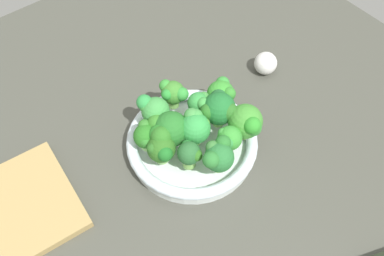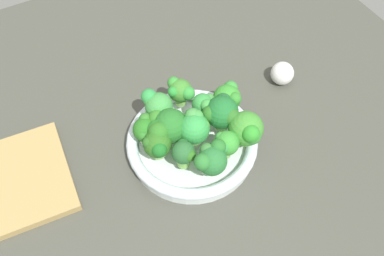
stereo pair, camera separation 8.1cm
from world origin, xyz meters
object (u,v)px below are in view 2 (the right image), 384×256
(broccoli_floret_9, at_px, (166,127))
(cutting_board, at_px, (22,179))
(broccoli_floret_6, at_px, (195,127))
(broccoli_floret_5, at_px, (184,153))
(bowl, at_px, (192,143))
(garlic_bulb, at_px, (282,73))
(broccoli_floret_3, at_px, (228,98))
(broccoli_floret_10, at_px, (157,144))
(broccoli_floret_2, at_px, (146,129))
(broccoli_floret_1, at_px, (211,159))
(broccoli_floret_11, at_px, (180,91))
(broccoli_floret_0, at_px, (222,112))
(broccoli_floret_8, at_px, (226,144))
(broccoli_floret_12, at_px, (247,130))
(broccoli_floret_7, at_px, (204,104))
(broccoli_floret_4, at_px, (157,106))

(broccoli_floret_9, bearing_deg, cutting_board, 75.49)
(broccoli_floret_6, bearing_deg, broccoli_floret_5, 130.96)
(bowl, xyz_separation_m, garlic_bulb, (0.06, -0.26, 0.01))
(broccoli_floret_3, bearing_deg, broccoli_floret_10, 100.06)
(broccoli_floret_3, bearing_deg, broccoli_floret_2, 86.06)
(broccoli_floret_1, height_order, broccoli_floret_11, broccoli_floret_1)
(broccoli_floret_11, height_order, cutting_board, broccoli_floret_11)
(broccoli_floret_0, distance_m, broccoli_floret_8, 0.07)
(broccoli_floret_12, xyz_separation_m, garlic_bulb, (0.12, -0.18, -0.06))
(broccoli_floret_2, bearing_deg, broccoli_floret_0, -106.41)
(cutting_board, bearing_deg, broccoli_floret_10, -111.01)
(broccoli_floret_2, distance_m, broccoli_floret_9, 0.04)
(broccoli_floret_3, xyz_separation_m, broccoli_floret_7, (0.01, 0.05, 0.00))
(broccoli_floret_2, distance_m, broccoli_floret_4, 0.05)
(broccoli_floret_7, bearing_deg, bowl, 125.25)
(broccoli_floret_3, xyz_separation_m, broccoli_floret_10, (-0.03, 0.17, -0.00))
(broccoli_floret_9, distance_m, broccoli_floret_11, 0.09)
(broccoli_floret_5, bearing_deg, cutting_board, 64.27)
(broccoli_floret_5, height_order, broccoli_floret_10, broccoli_floret_10)
(broccoli_floret_1, bearing_deg, broccoli_floret_6, -5.72)
(bowl, distance_m, broccoli_floret_9, 0.08)
(broccoli_floret_4, distance_m, broccoli_floret_8, 0.15)
(broccoli_floret_0, xyz_separation_m, broccoli_floret_10, (-0.00, 0.14, -0.01))
(broccoli_floret_1, distance_m, broccoli_floret_4, 0.15)
(broccoli_floret_4, height_order, broccoli_floret_5, broccoli_floret_4)
(broccoli_floret_9, bearing_deg, broccoli_floret_2, 60.35)
(broccoli_floret_0, distance_m, broccoli_floret_11, 0.10)
(broccoli_floret_6, distance_m, broccoli_floret_11, 0.10)
(broccoli_floret_7, xyz_separation_m, broccoli_floret_8, (-0.10, 0.01, -0.00))
(broccoli_floret_2, relative_size, broccoli_floret_12, 0.78)
(broccoli_floret_5, distance_m, broccoli_floret_11, 0.14)
(broccoli_floret_4, xyz_separation_m, garlic_bulb, (-0.00, -0.30, -0.06))
(broccoli_floret_1, relative_size, broccoli_floret_6, 0.97)
(broccoli_floret_3, distance_m, broccoli_floret_7, 0.05)
(bowl, height_order, broccoli_floret_10, broccoli_floret_10)
(broccoli_floret_4, bearing_deg, cutting_board, 86.02)
(broccoli_floret_1, relative_size, cutting_board, 0.34)
(broccoli_floret_0, height_order, garlic_bulb, broccoli_floret_0)
(broccoli_floret_1, xyz_separation_m, garlic_bulb, (0.15, -0.27, -0.06))
(bowl, distance_m, garlic_bulb, 0.27)
(broccoli_floret_1, height_order, broccoli_floret_2, broccoli_floret_1)
(bowl, relative_size, broccoli_floret_4, 3.44)
(broccoli_floret_3, height_order, broccoli_floret_10, broccoli_floret_3)
(bowl, xyz_separation_m, broccoli_floret_0, (-0.00, -0.06, 0.07))
(broccoli_floret_4, relative_size, broccoli_floret_6, 1.04)
(garlic_bulb, bearing_deg, broccoli_floret_12, 124.65)
(broccoli_floret_1, xyz_separation_m, broccoli_floret_10, (0.08, 0.07, -0.01))
(cutting_board, bearing_deg, broccoli_floret_8, -113.63)
(broccoli_floret_11, bearing_deg, broccoli_floret_3, -130.10)
(broccoli_floret_3, bearing_deg, cutting_board, 81.16)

